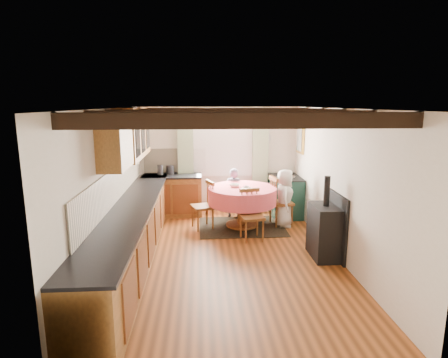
{
  "coord_description": "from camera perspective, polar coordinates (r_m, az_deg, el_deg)",
  "views": [
    {
      "loc": [
        -0.42,
        -5.65,
        2.48
      ],
      "look_at": [
        0.0,
        0.8,
        1.15
      ],
      "focal_mm": 29.63,
      "sensor_mm": 36.0,
      "label": 1
    }
  ],
  "objects": [
    {
      "name": "floor",
      "position": [
        6.18,
        0.49,
        -12.01
      ],
      "size": [
        3.6,
        5.5,
        0.0
      ],
      "primitive_type": "cube",
      "color": "#9C4F1E",
      "rests_on": "ground"
    },
    {
      "name": "ceiling",
      "position": [
        5.67,
        0.53,
        10.83
      ],
      "size": [
        3.6,
        5.5,
        0.0
      ],
      "primitive_type": "cube",
      "color": "white",
      "rests_on": "ground"
    },
    {
      "name": "wall_back",
      "position": [
        8.51,
        -0.85,
        2.96
      ],
      "size": [
        3.6,
        0.0,
        2.4
      ],
      "primitive_type": "cube",
      "color": "silver",
      "rests_on": "ground"
    },
    {
      "name": "wall_front",
      "position": [
        3.2,
        4.19,
        -11.96
      ],
      "size": [
        3.6,
        0.0,
        2.4
      ],
      "primitive_type": "cube",
      "color": "silver",
      "rests_on": "ground"
    },
    {
      "name": "wall_left",
      "position": [
        5.96,
        -17.04,
        -1.3
      ],
      "size": [
        0.0,
        5.5,
        2.4
      ],
      "primitive_type": "cube",
      "color": "silver",
      "rests_on": "ground"
    },
    {
      "name": "wall_right",
      "position": [
        6.2,
        17.34,
        -0.81
      ],
      "size": [
        0.0,
        5.5,
        2.4
      ],
      "primitive_type": "cube",
      "color": "silver",
      "rests_on": "ground"
    },
    {
      "name": "beam_a",
      "position": [
        3.68,
        2.84,
        9.0
      ],
      "size": [
        3.6,
        0.16,
        0.16
      ],
      "primitive_type": "cube",
      "color": "black",
      "rests_on": "ceiling"
    },
    {
      "name": "beam_b",
      "position": [
        4.67,
        1.44,
        9.56
      ],
      "size": [
        3.6,
        0.16,
        0.16
      ],
      "primitive_type": "cube",
      "color": "black",
      "rests_on": "ceiling"
    },
    {
      "name": "beam_c",
      "position": [
        5.67,
        0.53,
        9.92
      ],
      "size": [
        3.6,
        0.16,
        0.16
      ],
      "primitive_type": "cube",
      "color": "black",
      "rests_on": "ceiling"
    },
    {
      "name": "beam_d",
      "position": [
        6.67,
        -0.11,
        10.17
      ],
      "size": [
        3.6,
        0.16,
        0.16
      ],
      "primitive_type": "cube",
      "color": "black",
      "rests_on": "ceiling"
    },
    {
      "name": "beam_e",
      "position": [
        7.66,
        -0.59,
        10.35
      ],
      "size": [
        3.6,
        0.16,
        0.16
      ],
      "primitive_type": "cube",
      "color": "black",
      "rests_on": "ceiling"
    },
    {
      "name": "splash_left",
      "position": [
        6.24,
        -16.24,
        -0.68
      ],
      "size": [
        0.02,
        4.5,
        0.55
      ],
      "primitive_type": "cube",
      "color": "beige",
      "rests_on": "wall_left"
    },
    {
      "name": "splash_back",
      "position": [
        8.5,
        -7.6,
        2.85
      ],
      "size": [
        1.4,
        0.02,
        0.55
      ],
      "primitive_type": "cube",
      "color": "beige",
      "rests_on": "wall_back"
    },
    {
      "name": "base_cabinet_left",
      "position": [
        6.1,
        -13.85,
        -8.25
      ],
      "size": [
        0.6,
        5.3,
        0.88
      ],
      "primitive_type": "cube",
      "color": "#A36A2E",
      "rests_on": "floor"
    },
    {
      "name": "base_cabinet_back",
      "position": [
        8.38,
        -7.93,
        -2.59
      ],
      "size": [
        1.3,
        0.6,
        0.88
      ],
      "primitive_type": "cube",
      "color": "#A36A2E",
      "rests_on": "floor"
    },
    {
      "name": "worktop_left",
      "position": [
        5.96,
        -13.87,
        -4.08
      ],
      "size": [
        0.64,
        5.3,
        0.04
      ],
      "primitive_type": "cube",
      "color": "black",
      "rests_on": "base_cabinet_left"
    },
    {
      "name": "worktop_back",
      "position": [
        8.26,
        -8.03,
        0.47
      ],
      "size": [
        1.3,
        0.64,
        0.04
      ],
      "primitive_type": "cube",
      "color": "black",
      "rests_on": "base_cabinet_back"
    },
    {
      "name": "wall_cabinet_glass",
      "position": [
        6.98,
        -13.8,
        6.94
      ],
      "size": [
        0.34,
        1.8,
        0.9
      ],
      "primitive_type": "cube",
      "color": "#A36A2E",
      "rests_on": "wall_left"
    },
    {
      "name": "wall_cabinet_solid",
      "position": [
        5.52,
        -16.45,
        5.13
      ],
      "size": [
        0.34,
        0.9,
        0.7
      ],
      "primitive_type": "cube",
      "color": "#A36A2E",
      "rests_on": "wall_left"
    },
    {
      "name": "window_frame",
      "position": [
        8.45,
        -0.17,
        5.64
      ],
      "size": [
        1.34,
        0.03,
        1.54
      ],
      "primitive_type": "cube",
      "color": "white",
      "rests_on": "wall_back"
    },
    {
      "name": "window_pane",
      "position": [
        8.45,
        -0.17,
        5.64
      ],
      "size": [
        1.2,
        0.01,
        1.4
      ],
      "primitive_type": "cube",
      "color": "white",
      "rests_on": "wall_back"
    },
    {
      "name": "curtain_left",
      "position": [
        8.42,
        -5.92,
        2.12
      ],
      "size": [
        0.35,
        0.1,
        2.1
      ],
      "primitive_type": "cube",
      "color": "beige",
      "rests_on": "wall_back"
    },
    {
      "name": "curtain_right",
      "position": [
        8.52,
        5.59,
        2.25
      ],
      "size": [
        0.35,
        0.1,
        2.1
      ],
      "primitive_type": "cube",
      "color": "beige",
      "rests_on": "wall_back"
    },
    {
      "name": "curtain_rod",
      "position": [
        8.32,
        -0.13,
        9.69
      ],
      "size": [
        2.0,
        0.03,
        0.03
      ],
      "primitive_type": "cylinder",
      "rotation": [
        0.0,
        1.57,
        0.0
      ],
      "color": "black",
      "rests_on": "wall_back"
    },
    {
      "name": "wall_picture",
      "position": [
        8.28,
        11.7,
        5.98
      ],
      "size": [
        0.04,
        0.5,
        0.6
      ],
      "primitive_type": "cube",
      "color": "gold",
      "rests_on": "wall_right"
    },
    {
      "name": "wall_plate",
      "position": [
        8.53,
        6.26,
        6.31
      ],
      "size": [
        0.3,
        0.02,
        0.3
      ],
      "primitive_type": "cylinder",
      "rotation": [
        1.57,
        0.0,
        0.0
      ],
      "color": "silver",
      "rests_on": "wall_back"
    },
    {
      "name": "rug",
      "position": [
        7.62,
        2.78,
        -7.33
      ],
      "size": [
        1.71,
        1.33,
        0.01
      ],
      "primitive_type": "cube",
      "color": "black",
      "rests_on": "floor"
    },
    {
      "name": "dining_table",
      "position": [
        7.5,
        2.81,
        -4.39
      ],
      "size": [
        1.37,
        1.37,
        0.83
      ],
      "primitive_type": null,
      "color": "#E84445",
      "rests_on": "floor"
    },
    {
      "name": "chair_near",
      "position": [
        6.8,
        4.33,
        -5.58
      ],
      "size": [
        0.48,
        0.49,
        0.94
      ],
      "primitive_type": null,
      "rotation": [
        0.0,
        0.0,
        0.19
      ],
      "color": "brown",
      "rests_on": "floor"
    },
    {
      "name": "chair_left",
      "position": [
        7.42,
        -3.36,
        -4.02
      ],
      "size": [
        0.55,
        0.54,
        0.96
      ],
      "primitive_type": null,
      "rotation": [
        0.0,
        0.0,
        -1.22
      ],
      "color": "brown",
      "rests_on": "floor"
    },
    {
      "name": "chair_right",
      "position": [
        7.69,
        8.84,
        -3.33
      ],
      "size": [
        0.53,
        0.51,
        1.03
      ],
      "primitive_type": null,
      "rotation": [
        0.0,
        0.0,
        1.73
      ],
      "color": "brown",
      "rests_on": "floor"
    },
    {
      "name": "aga_range",
      "position": [
        8.4,
        9.41,
        -2.51
      ],
      "size": [
        0.64,
        0.98,
        0.9
      ],
      "primitive_type": null,
      "color": "#183D34",
      "rests_on": "floor"
    },
    {
      "name": "cast_iron_stove",
      "position": [
        6.2,
        15.35,
        -5.72
      ],
      "size": [
        0.41,
        0.68,
        1.35
      ],
      "primitive_type": null,
      "color": "black",
      "rests_on": "floor"
    },
    {
      "name": "child_far",
      "position": [
        8.12,
        1.5,
        -2.14
      ],
      "size": [
        0.46,
        0.38,
        1.1
      ],
      "primitive_type": "imported",
      "rotation": [
        0.0,
        0.0,
        2.8
      ],
      "color": "slate",
      "rests_on": "floor"
    },
    {
      "name": "child_right",
      "position": [
        7.61,
        9.32,
        -2.91
      ],
      "size": [
        0.49,
        0.64,
        1.18
      ],
      "primitive_type": "imported",
      "rotation": [
        0.0,
        0.0,
        1.36
      ],
      "color": "silver",
      "rests_on": "floor"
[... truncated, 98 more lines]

